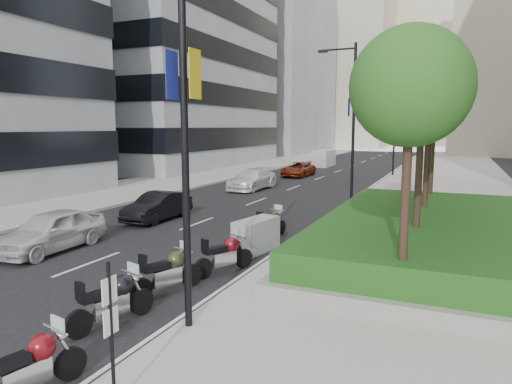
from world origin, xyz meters
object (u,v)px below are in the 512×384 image
Objects in this scene: car_a at (51,231)px; car_c at (252,179)px; motorcycle_6 at (270,224)px; delivery_van at (324,159)px; motorcycle_3 at (169,272)px; motorcycle_4 at (225,254)px; parking_sign at (111,327)px; motorcycle_5 at (256,236)px; car_d at (298,169)px; car_b at (158,206)px; motorcycle_2 at (113,300)px; lamp_post_2 at (393,121)px; motorcycle_1 at (30,367)px; lamp_post_0 at (178,101)px; lamp_post_1 at (351,117)px.

car_a is 0.86× the size of car_c.
delivery_van is at bearing 23.57° from motorcycle_6.
motorcycle_6 is (0.21, 6.94, -0.02)m from motorcycle_3.
parking_sign is at bearing -142.66° from motorcycle_4.
motorcycle_5 is at bearing 20.26° from car_a.
car_d reaches higher than motorcycle_5.
car_b is at bearing 91.58° from motorcycle_6.
motorcycle_2 is 32.59m from car_d.
motorcycle_5 reaches higher than motorcycle_3.
motorcycle_1 is (-0.91, -38.24, -4.49)m from lamp_post_2.
motorcycle_1 is 1.01× the size of motorcycle_4.
motorcycle_3 is at bearing -52.64° from car_b.
motorcycle_4 is (0.60, 2.20, -0.02)m from motorcycle_3.
car_d reaches higher than motorcycle_2.
car_c is at bearing 91.38° from car_b.
motorcycle_6 is 0.50× the size of car_a.
car_d is 11.37m from delivery_van.
motorcycle_5 is at bearing 25.46° from motorcycle_4.
lamp_post_0 is 4.04× the size of motorcycle_3.
parking_sign is 0.60× the size of car_b.
parking_sign is 9.77m from motorcycle_5.
motorcycle_6 is 0.50× the size of delivery_van.
motorcycle_1 is at bearing -62.38° from car_b.
motorcycle_4 is at bearing 4.36° from motorcycle_3.
car_a reaches higher than motorcycle_4.
motorcycle_1 is at bearing -171.37° from parking_sign.
car_c is (-6.69, 13.08, 0.14)m from motorcycle_6.
car_b reaches higher than motorcycle_2.
parking_sign is 7.26m from motorcycle_4.
parking_sign is 15.44m from car_b.
lamp_post_2 reaches higher than motorcycle_6.
car_a reaches higher than motorcycle_6.
motorcycle_2 is 4.46m from motorcycle_4.
car_a is at bearing 155.21° from lamp_post_0.
motorcycle_2 is 7.01m from motorcycle_5.
motorcycle_2 is at bearing -70.08° from car_c.
motorcycle_6 is at bearing 18.04° from motorcycle_5.
car_a is at bearing -104.49° from lamp_post_2.
lamp_post_2 is 3.60× the size of parking_sign.
motorcycle_6 is at bearing -73.18° from car_d.
lamp_post_2 is 38.18m from parking_sign.
lamp_post_0 reaches higher than car_d.
parking_sign is at bearing -56.80° from car_b.
parking_sign is at bearing -66.92° from car_c.
car_d reaches higher than motorcycle_3.
car_a reaches higher than car_c.
car_a is at bearing -121.35° from lamp_post_1.
motorcycle_6 is at bearing -99.65° from lamp_post_1.
motorcycle_6 is at bearing 35.04° from car_a.
lamp_post_2 reaches higher than car_b.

